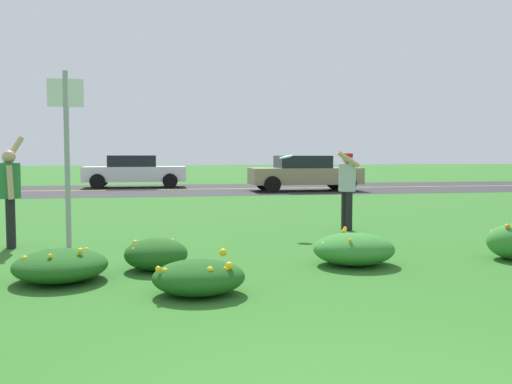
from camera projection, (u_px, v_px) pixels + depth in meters
ground_plane at (204, 218)px, 13.65m from camera, size 120.00×120.00×0.00m
highway_strip at (182, 189)px, 24.25m from camera, size 120.00×7.98×0.01m
highway_center_stripe at (182, 189)px, 24.25m from camera, size 120.00×0.16×0.00m
daylily_clump_front_right at (156, 254)px, 7.58m from camera, size 0.84×0.90×0.42m
daylily_clump_mid_center at (354, 249)px, 7.90m from camera, size 1.14×1.02×0.48m
daylily_clump_front_left at (61, 265)px, 6.92m from camera, size 1.13×1.22×0.43m
daylily_clump_front_center at (199, 277)px, 6.24m from camera, size 1.02×0.89×0.44m
sign_post_near_path at (67, 143)px, 9.09m from camera, size 0.56×0.10×2.86m
person_thrower_green_shirt at (10, 189)px, 9.26m from camera, size 0.38×0.52×1.85m
person_catcher_red_cap_gray_shirt at (347, 183)px, 11.42m from camera, size 0.51×0.54×1.61m
frisbee_pale_blue at (286, 157)px, 10.93m from camera, size 0.26×0.26×0.09m
car_white_center_left at (134, 171)px, 25.60m from camera, size 4.50×2.00×1.45m
car_tan_center_right at (304, 173)px, 23.31m from camera, size 4.50×2.00×1.45m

